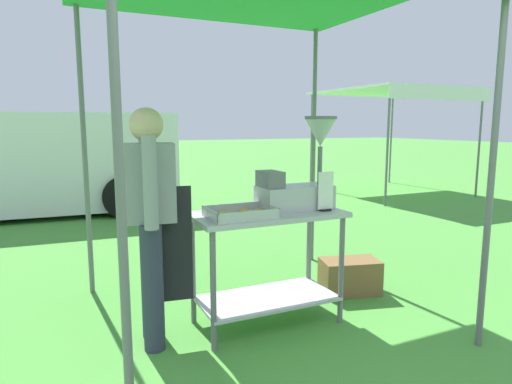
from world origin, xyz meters
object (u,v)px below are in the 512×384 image
object	(u,v)px
menu_sign	(326,194)
supply_crate	(350,276)
donut_cart	(267,246)
vendor	(150,215)
donut_tray	(242,214)
van_white	(24,162)
donut_fryer	(300,177)
neighbour_tent	(393,94)

from	to	relation	value
menu_sign	supply_crate	distance (m)	1.06
donut_cart	vendor	world-z (taller)	vendor
vendor	supply_crate	xyz separation A→B (m)	(1.79, 0.18, -0.75)
vendor	menu_sign	bearing A→B (deg)	-8.70
vendor	supply_crate	bearing A→B (deg)	5.88
donut_cart	donut_tray	size ratio (longest dim) A/B	2.46
menu_sign	van_white	xyz separation A→B (m)	(-2.27, 5.65, -0.11)
menu_sign	van_white	distance (m)	6.10
donut_fryer	supply_crate	bearing A→B (deg)	17.90
donut_cart	vendor	xyz separation A→B (m)	(-0.85, 0.05, 0.30)
van_white	neighbour_tent	world-z (taller)	neighbour_tent
donut_fryer	supply_crate	xyz separation A→B (m)	(0.65, 0.21, -0.95)
donut_tray	van_white	xyz separation A→B (m)	(-1.62, 5.60, -0.00)
donut_cart	van_white	xyz separation A→B (m)	(-1.86, 5.51, 0.27)
neighbour_tent	donut_cart	bearing A→B (deg)	-138.53
menu_sign	donut_fryer	bearing A→B (deg)	126.30
donut_fryer	van_white	xyz separation A→B (m)	(-2.15, 5.49, -0.23)
menu_sign	supply_crate	bearing A→B (deg)	35.33
menu_sign	donut_tray	bearing A→B (deg)	174.99
neighbour_tent	donut_fryer	bearing A→B (deg)	-137.09
supply_crate	van_white	distance (m)	6.02
donut_tray	menu_sign	bearing A→B (deg)	-5.01
donut_tray	van_white	bearing A→B (deg)	106.13
vendor	van_white	bearing A→B (deg)	100.53
vendor	supply_crate	world-z (taller)	vendor
donut_fryer	neighbour_tent	distance (m)	7.04
neighbour_tent	supply_crate	bearing A→B (deg)	-134.47
donut_tray	van_white	world-z (taller)	van_white
donut_fryer	vendor	world-z (taller)	vendor
vendor	van_white	size ratio (longest dim) A/B	0.32
donut_cart	donut_tray	world-z (taller)	donut_tray
vendor	supply_crate	distance (m)	1.95
donut_cart	menu_sign	size ratio (longest dim) A/B	3.80
donut_cart	supply_crate	world-z (taller)	donut_cart
donut_cart	vendor	bearing A→B (deg)	176.76
donut_cart	menu_sign	world-z (taller)	menu_sign
donut_cart	van_white	world-z (taller)	van_white
van_white	supply_crate	bearing A→B (deg)	-62.02
vendor	van_white	xyz separation A→B (m)	(-1.02, 5.46, -0.03)
donut_cart	donut_fryer	world-z (taller)	donut_fryer
menu_sign	supply_crate	size ratio (longest dim) A/B	0.52
donut_fryer	vendor	distance (m)	1.15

